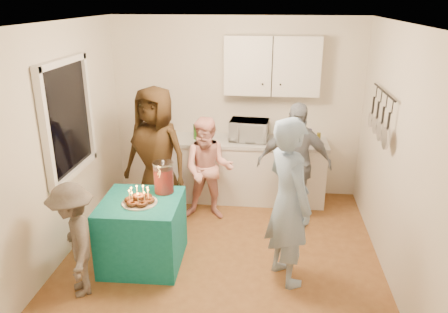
# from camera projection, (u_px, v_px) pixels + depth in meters

# --- Properties ---
(floor) EXTENTS (4.00, 4.00, 0.00)m
(floor) POSITION_uv_depth(u_px,v_px,m) (221.00, 262.00, 4.97)
(floor) COLOR brown
(floor) RESTS_ON ground
(ceiling) EXTENTS (4.00, 4.00, 0.00)m
(ceiling) POSITION_uv_depth(u_px,v_px,m) (220.00, 24.00, 4.07)
(ceiling) COLOR white
(ceiling) RESTS_ON floor
(back_wall) EXTENTS (3.60, 3.60, 0.00)m
(back_wall) POSITION_uv_depth(u_px,v_px,m) (236.00, 108.00, 6.38)
(back_wall) COLOR silver
(back_wall) RESTS_ON floor
(left_wall) EXTENTS (4.00, 4.00, 0.00)m
(left_wall) POSITION_uv_depth(u_px,v_px,m) (55.00, 148.00, 4.70)
(left_wall) COLOR silver
(left_wall) RESTS_ON floor
(right_wall) EXTENTS (4.00, 4.00, 0.00)m
(right_wall) POSITION_uv_depth(u_px,v_px,m) (400.00, 161.00, 4.33)
(right_wall) COLOR silver
(right_wall) RESTS_ON floor
(window_night) EXTENTS (0.04, 1.00, 1.20)m
(window_night) POSITION_uv_depth(u_px,v_px,m) (67.00, 119.00, 4.89)
(window_night) COLOR black
(window_night) RESTS_ON left_wall
(counter) EXTENTS (2.20, 0.58, 0.86)m
(counter) POSITION_uv_depth(u_px,v_px,m) (248.00, 171.00, 6.38)
(counter) COLOR white
(counter) RESTS_ON floor
(countertop) EXTENTS (2.24, 0.62, 0.05)m
(countertop) POSITION_uv_depth(u_px,v_px,m) (248.00, 142.00, 6.23)
(countertop) COLOR beige
(countertop) RESTS_ON counter
(upper_cabinet) EXTENTS (1.30, 0.30, 0.80)m
(upper_cabinet) POSITION_uv_depth(u_px,v_px,m) (272.00, 65.00, 5.97)
(upper_cabinet) COLOR white
(upper_cabinet) RESTS_ON back_wall
(pot_rack) EXTENTS (0.12, 1.00, 0.60)m
(pot_rack) POSITION_uv_depth(u_px,v_px,m) (380.00, 114.00, 4.89)
(pot_rack) COLOR black
(pot_rack) RESTS_ON right_wall
(microwave) EXTENTS (0.56, 0.40, 0.30)m
(microwave) POSITION_uv_depth(u_px,v_px,m) (249.00, 130.00, 6.17)
(microwave) COLOR white
(microwave) RESTS_ON countertop
(party_table) EXTENTS (0.87, 0.87, 0.76)m
(party_table) POSITION_uv_depth(u_px,v_px,m) (143.00, 232.00, 4.85)
(party_table) COLOR #117470
(party_table) RESTS_ON floor
(donut_cake) EXTENTS (0.38, 0.38, 0.18)m
(donut_cake) POSITION_uv_depth(u_px,v_px,m) (139.00, 196.00, 4.63)
(donut_cake) COLOR #381C0C
(donut_cake) RESTS_ON party_table
(punch_jar) EXTENTS (0.22, 0.22, 0.34)m
(punch_jar) POSITION_uv_depth(u_px,v_px,m) (164.00, 178.00, 4.87)
(punch_jar) COLOR #B40F0E
(punch_jar) RESTS_ON party_table
(man_birthday) EXTENTS (0.69, 0.78, 1.78)m
(man_birthday) POSITION_uv_depth(u_px,v_px,m) (289.00, 202.00, 4.39)
(man_birthday) COLOR #8DABCD
(man_birthday) RESTS_ON floor
(woman_back_left) EXTENTS (1.02, 0.82, 1.81)m
(woman_back_left) POSITION_uv_depth(u_px,v_px,m) (156.00, 155.00, 5.64)
(woman_back_left) COLOR #4F3316
(woman_back_left) RESTS_ON floor
(woman_back_center) EXTENTS (0.69, 0.53, 1.40)m
(woman_back_center) POSITION_uv_depth(u_px,v_px,m) (208.00, 169.00, 5.74)
(woman_back_center) COLOR #FF8A85
(woman_back_center) RESTS_ON floor
(woman_back_right) EXTENTS (0.97, 0.44, 1.63)m
(woman_back_right) POSITION_uv_depth(u_px,v_px,m) (294.00, 165.00, 5.59)
(woman_back_right) COLOR #0F1D33
(woman_back_right) RESTS_ON floor
(child_near_left) EXTENTS (0.77, 0.89, 1.19)m
(child_near_left) POSITION_uv_depth(u_px,v_px,m) (74.00, 240.00, 4.27)
(child_near_left) COLOR #4C443D
(child_near_left) RESTS_ON floor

